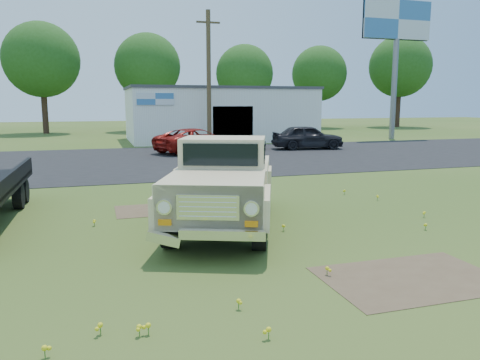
{
  "coord_description": "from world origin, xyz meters",
  "views": [
    {
      "loc": [
        -3.53,
        -9.36,
        2.96
      ],
      "look_at": [
        -0.32,
        1.0,
        1.16
      ],
      "focal_mm": 35.0,
      "sensor_mm": 36.0,
      "label": 1
    }
  ],
  "objects_px": {
    "vintage_pickup_truck": "(224,182)",
    "dark_sedan": "(308,137)",
    "red_pickup": "(197,141)",
    "billboard": "(397,32)"
  },
  "relations": [
    {
      "from": "vintage_pickup_truck",
      "to": "dark_sedan",
      "type": "distance_m",
      "value": 19.5
    },
    {
      "from": "red_pickup",
      "to": "dark_sedan",
      "type": "bearing_deg",
      "value": -114.33
    },
    {
      "from": "vintage_pickup_truck",
      "to": "red_pickup",
      "type": "height_order",
      "value": "vintage_pickup_truck"
    },
    {
      "from": "red_pickup",
      "to": "vintage_pickup_truck",
      "type": "bearing_deg",
      "value": 145.94
    },
    {
      "from": "billboard",
      "to": "vintage_pickup_truck",
      "type": "relative_size",
      "value": 1.86
    },
    {
      "from": "billboard",
      "to": "vintage_pickup_truck",
      "type": "bearing_deg",
      "value": -132.2
    },
    {
      "from": "dark_sedan",
      "to": "billboard",
      "type": "bearing_deg",
      "value": -52.33
    },
    {
      "from": "vintage_pickup_truck",
      "to": "red_pickup",
      "type": "distance_m",
      "value": 16.93
    },
    {
      "from": "billboard",
      "to": "dark_sedan",
      "type": "xyz_separation_m",
      "value": [
        -10.52,
        -6.08,
        -7.77
      ]
    },
    {
      "from": "dark_sedan",
      "to": "red_pickup",
      "type": "bearing_deg",
      "value": 97.56
    }
  ]
}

